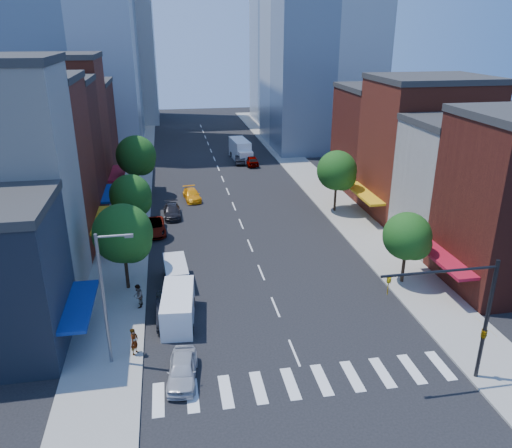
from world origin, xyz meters
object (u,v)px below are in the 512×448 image
at_px(box_truck, 241,150).
at_px(traffic_car_oncoming, 240,159).
at_px(pedestrian_near, 134,341).
at_px(parked_car_third, 154,227).
at_px(taxi, 192,195).
at_px(cargo_van_near, 178,308).
at_px(cargo_van_far, 176,274).
at_px(parked_car_front, 182,370).
at_px(traffic_car_far, 252,161).
at_px(parked_car_second, 168,309).
at_px(pedestrian_far, 138,296).
at_px(parked_car_rear, 172,211).

bearing_deg(box_truck, traffic_car_oncoming, -105.37).
xyz_separation_m(box_truck, pedestrian_near, (-14.79, -51.34, -0.40)).
distance_m(parked_car_third, taxi, 11.31).
distance_m(parked_car_third, cargo_van_near, 17.95).
bearing_deg(cargo_van_far, parked_car_front, -93.32).
bearing_deg(traffic_car_far, parked_car_second, 71.97).
xyz_separation_m(box_truck, pedestrian_far, (-14.79, -45.29, -0.40)).
relative_size(parked_car_front, traffic_car_oncoming, 1.03).
distance_m(parked_car_third, traffic_car_oncoming, 30.30).
bearing_deg(parked_car_front, cargo_van_near, 96.62).
height_order(parked_car_second, cargo_van_far, cargo_van_far).
height_order(cargo_van_near, traffic_car_oncoming, cargo_van_near).
height_order(parked_car_second, traffic_car_oncoming, parked_car_second).
bearing_deg(parked_car_rear, taxi, 64.00).
xyz_separation_m(parked_car_second, taxi, (3.36, 27.46, -0.13)).
relative_size(cargo_van_near, pedestrian_far, 3.01).
relative_size(traffic_car_oncoming, pedestrian_near, 2.24).
relative_size(parked_car_second, taxi, 1.05).
bearing_deg(taxi, traffic_car_oncoming, 56.41).
xyz_separation_m(parked_car_second, traffic_car_oncoming, (12.05, 44.36, -0.09)).
height_order(traffic_car_oncoming, box_truck, box_truck).
bearing_deg(pedestrian_far, parked_car_front, 25.65).
bearing_deg(pedestrian_far, taxi, 175.08).
relative_size(parked_car_rear, taxi, 1.02).
distance_m(cargo_van_far, pedestrian_near, 10.07).
xyz_separation_m(cargo_van_near, taxi, (2.62, 28.16, -0.51)).
distance_m(taxi, traffic_car_oncoming, 19.01).
height_order(parked_car_front, traffic_car_oncoming, parked_car_front).
height_order(parked_car_second, parked_car_rear, parked_car_second).
relative_size(cargo_van_far, traffic_car_oncoming, 1.09).
relative_size(parked_car_second, cargo_van_far, 1.03).
bearing_deg(taxi, box_truck, 58.51).
distance_m(parked_car_third, parked_car_rear, 5.07).
distance_m(pedestrian_near, pedestrian_far, 6.04).
xyz_separation_m(parked_car_rear, pedestrian_near, (-3.00, -26.07, 0.42)).
height_order(parked_car_second, taxi, parked_car_second).
relative_size(parked_car_second, traffic_car_far, 1.06).
distance_m(parked_car_rear, traffic_car_far, 24.70).
relative_size(parked_car_front, parked_car_third, 0.85).
height_order(traffic_car_far, box_truck, box_truck).
xyz_separation_m(parked_car_rear, cargo_van_far, (0.01, -16.47, 0.28)).
xyz_separation_m(cargo_van_far, taxi, (2.60, 22.14, -0.30)).
distance_m(parked_car_second, parked_car_rear, 21.81).
bearing_deg(traffic_car_oncoming, parked_car_rear, 69.30).
bearing_deg(parked_car_second, pedestrian_near, -117.14).
xyz_separation_m(parked_car_rear, pedestrian_far, (-3.00, -20.03, 0.43)).
xyz_separation_m(parked_car_rear, traffic_car_far, (12.89, 21.07, 0.09)).
xyz_separation_m(parked_car_front, taxi, (2.61, 34.79, -0.08)).
bearing_deg(cargo_van_near, box_truck, 81.15).
bearing_deg(parked_car_second, taxi, 83.56).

